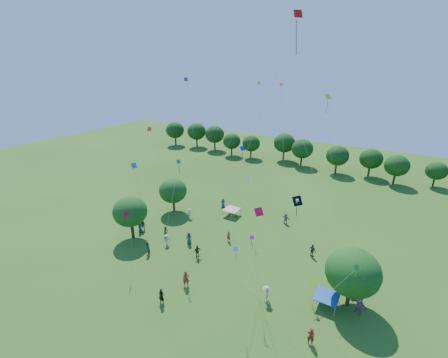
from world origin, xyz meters
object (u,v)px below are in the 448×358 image
at_px(near_tree_west, 130,211).
at_px(near_tree_north, 173,191).
at_px(red_high_kite, 278,69).
at_px(near_tree_east, 353,272).
at_px(tent_red_stripe, 232,209).
at_px(pirate_kite, 297,203).
at_px(tent_blue, 327,297).
at_px(man_in_black, 161,297).

bearing_deg(near_tree_west, near_tree_north, 91.80).
distance_m(near_tree_west, red_high_kite, 25.50).
xyz_separation_m(near_tree_east, tent_red_stripe, (-18.94, 10.43, -2.88)).
distance_m(near_tree_west, tent_red_stripe, 15.27).
bearing_deg(near_tree_east, pirate_kite, 166.99).
relative_size(near_tree_east, tent_blue, 2.82).
relative_size(near_tree_north, tent_red_stripe, 2.51).
distance_m(near_tree_west, near_tree_north, 9.02).
xyz_separation_m(tent_red_stripe, red_high_kite, (9.24, -7.61, 20.66)).
bearing_deg(pirate_kite, near_tree_east, -13.01).
relative_size(tent_blue, man_in_black, 1.28).
relative_size(near_tree_west, pirate_kite, 0.72).
bearing_deg(tent_blue, near_tree_east, 30.77).
distance_m(tent_red_stripe, man_in_black, 19.86).
bearing_deg(tent_red_stripe, tent_blue, -33.85).
relative_size(man_in_black, pirate_kite, 0.21).
bearing_deg(near_tree_east, near_tree_west, -175.87).
bearing_deg(near_tree_east, red_high_kite, 163.82).
bearing_deg(red_high_kite, tent_red_stripe, 140.51).
distance_m(near_tree_east, tent_red_stripe, 21.82).
xyz_separation_m(near_tree_north, tent_red_stripe, (8.70, 3.39, -2.52)).
xyz_separation_m(tent_blue, pirate_kite, (-4.53, 2.53, 7.94)).
bearing_deg(pirate_kite, near_tree_west, -170.72).
bearing_deg(tent_blue, red_high_kite, 153.83).
height_order(near_tree_north, near_tree_east, near_tree_east).
relative_size(near_tree_north, red_high_kite, 0.22).
height_order(near_tree_east, tent_red_stripe, near_tree_east).
height_order(tent_red_stripe, tent_blue, same).
distance_m(near_tree_north, red_high_kite, 25.86).
bearing_deg(pirate_kite, near_tree_north, 165.35).
bearing_deg(near_tree_east, tent_blue, -149.23).
relative_size(near_tree_east, tent_red_stripe, 2.82).
distance_m(tent_red_stripe, red_high_kite, 23.88).
xyz_separation_m(pirate_kite, red_high_kite, (-3.38, 1.35, 12.72)).
height_order(man_in_black, red_high_kite, red_high_kite).
bearing_deg(man_in_black, near_tree_east, 20.23).
xyz_separation_m(near_tree_west, tent_red_stripe, (8.42, 12.41, -2.91)).
bearing_deg(near_tree_west, man_in_black, -31.77).
bearing_deg(pirate_kite, tent_blue, -29.20).
relative_size(tent_blue, pirate_kite, 0.27).
relative_size(near_tree_east, pirate_kite, 0.75).
height_order(near_tree_north, tent_blue, near_tree_north).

